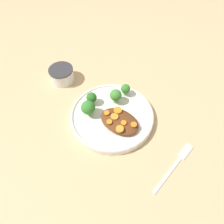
{
  "coord_description": "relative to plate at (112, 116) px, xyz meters",
  "views": [
    {
      "loc": [
        0.26,
        -0.36,
        0.62
      ],
      "look_at": [
        0.0,
        0.0,
        0.04
      ],
      "focal_mm": 35.0,
      "sensor_mm": 36.0,
      "label": 1
    }
  ],
  "objects": [
    {
      "name": "broccoli_floret_1",
      "position": [
        -0.09,
        0.0,
        0.04
      ],
      "size": [
        0.04,
        0.04,
        0.05
      ],
      "color": "#7FA85B",
      "rests_on": "plate"
    },
    {
      "name": "ground_plane",
      "position": [
        0.0,
        0.0,
        -0.01
      ],
      "size": [
        4.0,
        4.0,
        0.0
      ],
      "primitive_type": "plane",
      "color": "tan"
    },
    {
      "name": "carrot_slice_1",
      "position": [
        0.06,
        -0.05,
        0.03
      ],
      "size": [
        0.02,
        0.02,
        0.01
      ],
      "primitive_type": "cylinder",
      "color": "orange",
      "rests_on": "stew_mound"
    },
    {
      "name": "stew_mound",
      "position": [
        0.04,
        -0.01,
        0.02
      ],
      "size": [
        0.14,
        0.09,
        0.02
      ],
      "primitive_type": "ellipsoid",
      "color": "#5B3319",
      "rests_on": "plate"
    },
    {
      "name": "carrot_slice_5",
      "position": [
        0.09,
        -0.01,
        0.03
      ],
      "size": [
        0.02,
        0.02,
        0.0
      ],
      "primitive_type": "cylinder",
      "color": "orange",
      "rests_on": "stew_mound"
    },
    {
      "name": "carrot_slice_2",
      "position": [
        0.02,
        -0.04,
        0.03
      ],
      "size": [
        0.02,
        0.02,
        0.0
      ],
      "primitive_type": "cylinder",
      "color": "orange",
      "rests_on": "stew_mound"
    },
    {
      "name": "fork",
      "position": [
        0.26,
        -0.02,
        -0.01
      ],
      "size": [
        0.04,
        0.21,
        0.01
      ],
      "rotation": [
        0.0,
        0.0,
        7.75
      ],
      "color": "silver",
      "rests_on": "ground_plane"
    },
    {
      "name": "dip_bowl",
      "position": [
        -0.27,
        0.04,
        0.02
      ],
      "size": [
        0.09,
        0.09,
        0.06
      ],
      "color": "silver",
      "rests_on": "ground_plane"
    },
    {
      "name": "broccoli_floret_0",
      "position": [
        -0.02,
        0.05,
        0.04
      ],
      "size": [
        0.04,
        0.04,
        0.06
      ],
      "color": "#759E51",
      "rests_on": "plate"
    },
    {
      "name": "broccoli_floret_2",
      "position": [
        -0.06,
        -0.04,
        0.04
      ],
      "size": [
        0.05,
        0.05,
        0.06
      ],
      "color": "#759E51",
      "rests_on": "plate"
    },
    {
      "name": "carrot_slice_0",
      "position": [
        0.02,
        -0.02,
        0.03
      ],
      "size": [
        0.03,
        0.03,
        0.01
      ],
      "primitive_type": "cylinder",
      "color": "orange",
      "rests_on": "stew_mound"
    },
    {
      "name": "carrot_slice_4",
      "position": [
        0.06,
        -0.02,
        0.03
      ],
      "size": [
        0.02,
        0.02,
        0.0
      ],
      "primitive_type": "cylinder",
      "color": "orange",
      "rests_on": "stew_mound"
    },
    {
      "name": "carrot_slice_6",
      "position": [
        -0.01,
        -0.02,
        0.03
      ],
      "size": [
        0.02,
        0.02,
        0.0
      ],
      "primitive_type": "cylinder",
      "color": "orange",
      "rests_on": "stew_mound"
    },
    {
      "name": "broccoli_floret_3",
      "position": [
        -0.02,
        0.1,
        0.04
      ],
      "size": [
        0.03,
        0.03,
        0.05
      ],
      "color": "#7FA85B",
      "rests_on": "plate"
    },
    {
      "name": "plate",
      "position": [
        0.0,
        0.0,
        0.0
      ],
      "size": [
        0.29,
        0.29,
        0.03
      ],
      "color": "silver",
      "rests_on": "ground_plane"
    },
    {
      "name": "carrot_slice_3",
      "position": [
        0.02,
        0.01,
        0.03
      ],
      "size": [
        0.03,
        0.03,
        0.0
      ],
      "primitive_type": "cylinder",
      "color": "orange",
      "rests_on": "stew_mound"
    }
  ]
}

